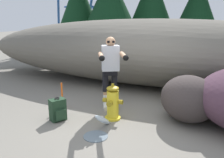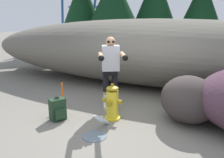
# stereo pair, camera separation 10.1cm
# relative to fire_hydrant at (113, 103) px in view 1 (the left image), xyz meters

# --- Properties ---
(ground_plane) EXTENTS (56.00, 56.00, 0.04)m
(ground_plane) POSITION_rel_fire_hydrant_xyz_m (0.19, -0.09, -0.36)
(ground_plane) COLOR slate
(dirt_embankment) EXTENTS (12.12, 3.20, 1.98)m
(dirt_embankment) POSITION_rel_fire_hydrant_xyz_m (0.19, 2.96, 0.65)
(dirt_embankment) COLOR #666056
(dirt_embankment) RESTS_ON ground_plane
(fire_hydrant) EXTENTS (0.42, 0.37, 0.74)m
(fire_hydrant) POSITION_rel_fire_hydrant_xyz_m (0.00, 0.00, 0.00)
(fire_hydrant) COLOR yellow
(fire_hydrant) RESTS_ON ground_plane
(hydrant_water_jet) EXTENTS (0.43, 0.88, 0.50)m
(hydrant_water_jet) POSITION_rel_fire_hydrant_xyz_m (-0.00, -0.55, -0.20)
(hydrant_water_jet) COLOR silver
(hydrant_water_jet) RESTS_ON ground_plane
(utility_worker) EXTENTS (0.80, 1.04, 1.62)m
(utility_worker) POSITION_rel_fire_hydrant_xyz_m (-0.22, 0.43, 0.69)
(utility_worker) COLOR beige
(utility_worker) RESTS_ON ground_plane
(spare_backpack) EXTENTS (0.36, 0.36, 0.47)m
(spare_backpack) POSITION_rel_fire_hydrant_xyz_m (-0.99, -0.46, -0.12)
(spare_backpack) COLOR #1E3823
(spare_backpack) RESTS_ON ground_plane
(boulder_mid) EXTENTS (1.53, 1.51, 0.92)m
(boulder_mid) POSITION_rel_fire_hydrant_xyz_m (1.41, 0.47, 0.12)
(boulder_mid) COLOR #3A3230
(boulder_mid) RESTS_ON ground_plane
(boulder_small) EXTENTS (0.74, 0.69, 0.50)m
(boulder_small) POSITION_rel_fire_hydrant_xyz_m (1.05, 1.39, -0.09)
(boulder_small) COLOR #3D4032
(boulder_small) RESTS_ON ground_plane
(survey_stake) EXTENTS (0.04, 0.04, 0.60)m
(survey_stake) POSITION_rel_fire_hydrant_xyz_m (-1.26, 0.11, -0.04)
(survey_stake) COLOR #E55914
(survey_stake) RESTS_ON ground_plane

